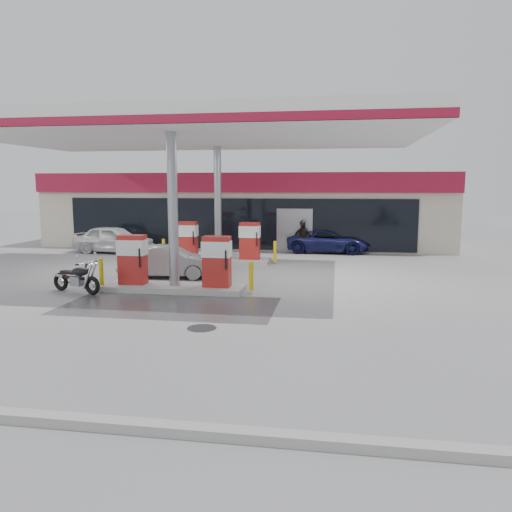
{
  "coord_description": "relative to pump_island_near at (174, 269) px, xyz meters",
  "views": [
    {
      "loc": [
        5.12,
        -13.1,
        3.36
      ],
      "look_at": [
        2.67,
        1.9,
        1.2
      ],
      "focal_mm": 35.0,
      "sensor_mm": 36.0,
      "label": 1
    }
  ],
  "objects": [
    {
      "name": "hatchback_silver",
      "position": [
        -0.96,
        2.2,
        -0.13
      ],
      "size": [
        3.66,
        1.63,
        1.17
      ],
      "primitive_type": "imported",
      "rotation": [
        0.0,
        0.0,
        1.68
      ],
      "color": "#919398",
      "rests_on": "ground"
    },
    {
      "name": "sedan_white",
      "position": [
        -5.89,
        8.2,
        -0.03
      ],
      "size": [
        4.14,
        1.96,
        1.37
      ],
      "primitive_type": "imported",
      "rotation": [
        0.0,
        0.0,
        1.49
      ],
      "color": "silver",
      "rests_on": "ground"
    },
    {
      "name": "wet_patch",
      "position": [
        0.5,
        -2.0,
        -0.71
      ],
      "size": [
        6.0,
        3.0,
        0.0
      ],
      "primitive_type": "cube",
      "color": "#4C4C4F",
      "rests_on": "ground"
    },
    {
      "name": "biker_walking",
      "position": [
        3.44,
        9.39,
        0.07
      ],
      "size": [
        0.92,
        0.4,
        1.57
      ],
      "primitive_type": "imported",
      "rotation": [
        0.0,
        0.0,
        0.02
      ],
      "color": "black",
      "rests_on": "ground"
    },
    {
      "name": "pump_island_near",
      "position": [
        0.0,
        0.0,
        0.0
      ],
      "size": [
        5.14,
        1.3,
        1.78
      ],
      "color": "#9E9E99",
      "rests_on": "ground"
    },
    {
      "name": "parked_car_left",
      "position": [
        -8.37,
        12.0,
        -0.15
      ],
      "size": [
        3.91,
        1.74,
        1.11
      ],
      "primitive_type": "imported",
      "rotation": [
        0.0,
        0.0,
        1.52
      ],
      "color": "navy",
      "rests_on": "ground"
    },
    {
      "name": "canopy",
      "position": [
        0.0,
        3.0,
        4.56
      ],
      "size": [
        16.0,
        10.02,
        5.51
      ],
      "color": "silver",
      "rests_on": "ground"
    },
    {
      "name": "store_building",
      "position": [
        0.01,
        13.94,
        1.3
      ],
      "size": [
        22.0,
        8.22,
        4.0
      ],
      "color": "beige",
      "rests_on": "ground"
    },
    {
      "name": "ground",
      "position": [
        0.0,
        -2.0,
        -0.71
      ],
      "size": [
        90.0,
        90.0,
        0.0
      ],
      "primitive_type": "plane",
      "color": "gray",
      "rests_on": "ground"
    },
    {
      "name": "pump_island_far",
      "position": [
        0.0,
        6.0,
        0.0
      ],
      "size": [
        5.14,
        1.3,
        1.78
      ],
      "color": "#9E9E99",
      "rests_on": "ground"
    },
    {
      "name": "parked_car_right",
      "position": [
        4.7,
        10.12,
        -0.13
      ],
      "size": [
        4.2,
        2.01,
        1.15
      ],
      "primitive_type": "imported",
      "rotation": [
        0.0,
        0.0,
        1.55
      ],
      "color": "navy",
      "rests_on": "ground"
    },
    {
      "name": "drain_cover",
      "position": [
        2.0,
        -4.0,
        -0.71
      ],
      "size": [
        0.7,
        0.7,
        0.01
      ],
      "primitive_type": "cylinder",
      "color": "#38383A",
      "rests_on": "ground"
    },
    {
      "name": "attendant",
      "position": [
        0.81,
        8.71,
        0.07
      ],
      "size": [
        0.86,
        0.94,
        1.57
      ],
      "primitive_type": "imported",
      "rotation": [
        0.0,
        0.0,
        2.0
      ],
      "color": "#525357",
      "rests_on": "ground"
    },
    {
      "name": "parked_motorcycle",
      "position": [
        -2.92,
        -0.81,
        -0.27
      ],
      "size": [
        1.9,
        0.95,
        1.0
      ],
      "rotation": [
        0.0,
        0.0,
        -0.31
      ],
      "color": "black",
      "rests_on": "ground"
    }
  ]
}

